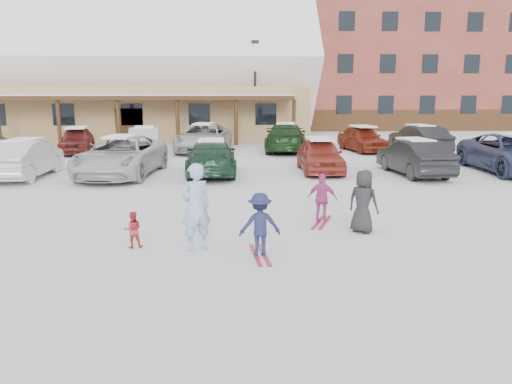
{
  "coord_description": "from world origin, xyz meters",
  "views": [
    {
      "loc": [
        -0.24,
        -10.34,
        3.3
      ],
      "look_at": [
        0.3,
        1.0,
        1.0
      ],
      "focal_mm": 35.0,
      "sensor_mm": 36.0,
      "label": 1
    }
  ],
  "objects_px": {
    "parked_car_10": "(204,138)",
    "parked_car_12": "(362,139)",
    "parked_car_8": "(77,140)",
    "parked_car_3": "(211,158)",
    "adult_skier": "(195,207)",
    "bystander_dark": "(363,201)",
    "parked_car_2": "(121,156)",
    "parked_car_5": "(414,157)",
    "parked_car_9": "(145,140)",
    "child_magenta": "(322,198)",
    "alpine_hotel": "(385,34)",
    "child_navy": "(260,225)",
    "parked_car_1": "(25,159)",
    "parked_car_11": "(286,137)",
    "parked_car_13": "(419,139)",
    "lamp_post": "(255,85)",
    "parked_car_4": "(320,155)",
    "toddler_red": "(133,230)",
    "day_lodge": "(114,82)"
  },
  "relations": [
    {
      "from": "parked_car_10",
      "to": "parked_car_12",
      "type": "height_order",
      "value": "parked_car_10"
    },
    {
      "from": "parked_car_8",
      "to": "parked_car_10",
      "type": "height_order",
      "value": "parked_car_10"
    },
    {
      "from": "parked_car_3",
      "to": "parked_car_10",
      "type": "xyz_separation_m",
      "value": [
        -0.74,
        7.83,
        0.08
      ]
    },
    {
      "from": "adult_skier",
      "to": "bystander_dark",
      "type": "height_order",
      "value": "adult_skier"
    },
    {
      "from": "parked_car_2",
      "to": "parked_car_5",
      "type": "height_order",
      "value": "parked_car_2"
    },
    {
      "from": "bystander_dark",
      "to": "parked_car_9",
      "type": "relative_size",
      "value": 0.35
    },
    {
      "from": "child_magenta",
      "to": "parked_car_5",
      "type": "distance_m",
      "value": 8.77
    },
    {
      "from": "alpine_hotel",
      "to": "child_navy",
      "type": "bearing_deg",
      "value": -109.89
    },
    {
      "from": "adult_skier",
      "to": "parked_car_1",
      "type": "bearing_deg",
      "value": -79.61
    },
    {
      "from": "parked_car_5",
      "to": "parked_car_11",
      "type": "distance_m",
      "value": 9.24
    },
    {
      "from": "parked_car_11",
      "to": "parked_car_1",
      "type": "bearing_deg",
      "value": 43.92
    },
    {
      "from": "parked_car_9",
      "to": "parked_car_13",
      "type": "relative_size",
      "value": 0.95
    },
    {
      "from": "parked_car_11",
      "to": "child_navy",
      "type": "bearing_deg",
      "value": 89.78
    },
    {
      "from": "lamp_post",
      "to": "parked_car_2",
      "type": "relative_size",
      "value": 1.18
    },
    {
      "from": "parked_car_2",
      "to": "parked_car_4",
      "type": "distance_m",
      "value": 8.04
    },
    {
      "from": "parked_car_9",
      "to": "child_navy",
      "type": "bearing_deg",
      "value": 99.01
    },
    {
      "from": "child_navy",
      "to": "parked_car_5",
      "type": "bearing_deg",
      "value": -129.98
    },
    {
      "from": "toddler_red",
      "to": "child_magenta",
      "type": "xyz_separation_m",
      "value": [
        4.4,
        1.83,
        0.24
      ]
    },
    {
      "from": "alpine_hotel",
      "to": "parked_car_2",
      "type": "bearing_deg",
      "value": -123.54
    },
    {
      "from": "lamp_post",
      "to": "parked_car_4",
      "type": "xyz_separation_m",
      "value": [
        2.05,
        -14.11,
        -3.04
      ]
    },
    {
      "from": "toddler_red",
      "to": "parked_car_9",
      "type": "xyz_separation_m",
      "value": [
        -2.55,
        16.58,
        0.32
      ]
    },
    {
      "from": "parked_car_3",
      "to": "parked_car_13",
      "type": "relative_size",
      "value": 1.05
    },
    {
      "from": "alpine_hotel",
      "to": "bystander_dark",
      "type": "height_order",
      "value": "alpine_hotel"
    },
    {
      "from": "adult_skier",
      "to": "parked_car_5",
      "type": "distance_m",
      "value": 12.27
    },
    {
      "from": "child_navy",
      "to": "parked_car_11",
      "type": "distance_m",
      "value": 18.06
    },
    {
      "from": "parked_car_5",
      "to": "parked_car_9",
      "type": "height_order",
      "value": "parked_car_5"
    },
    {
      "from": "alpine_hotel",
      "to": "parked_car_2",
      "type": "relative_size",
      "value": 5.58
    },
    {
      "from": "child_magenta",
      "to": "day_lodge",
      "type": "bearing_deg",
      "value": -45.7
    },
    {
      "from": "parked_car_4",
      "to": "child_navy",
      "type": "bearing_deg",
      "value": -105.43
    },
    {
      "from": "day_lodge",
      "to": "parked_car_3",
      "type": "bearing_deg",
      "value": -66.73
    },
    {
      "from": "lamp_post",
      "to": "parked_car_3",
      "type": "xyz_separation_m",
      "value": [
        -2.42,
        -14.59,
        -3.04
      ]
    },
    {
      "from": "adult_skier",
      "to": "parked_car_13",
      "type": "distance_m",
      "value": 19.79
    },
    {
      "from": "lamp_post",
      "to": "parked_car_13",
      "type": "height_order",
      "value": "lamp_post"
    },
    {
      "from": "toddler_red",
      "to": "parked_car_8",
      "type": "xyz_separation_m",
      "value": [
        -6.24,
        16.94,
        0.3
      ]
    },
    {
      "from": "child_navy",
      "to": "bystander_dark",
      "type": "xyz_separation_m",
      "value": [
        2.53,
        1.6,
        0.1
      ]
    },
    {
      "from": "parked_car_2",
      "to": "parked_car_5",
      "type": "relative_size",
      "value": 1.3
    },
    {
      "from": "parked_car_1",
      "to": "parked_car_4",
      "type": "relative_size",
      "value": 1.11
    },
    {
      "from": "parked_car_3",
      "to": "child_magenta",
      "type": "bearing_deg",
      "value": 110.48
    },
    {
      "from": "child_navy",
      "to": "parked_car_9",
      "type": "relative_size",
      "value": 0.3
    },
    {
      "from": "bystander_dark",
      "to": "parked_car_13",
      "type": "distance_m",
      "value": 16.88
    },
    {
      "from": "toddler_red",
      "to": "parked_car_8",
      "type": "distance_m",
      "value": 18.06
    },
    {
      "from": "day_lodge",
      "to": "parked_car_4",
      "type": "bearing_deg",
      "value": -55.37
    },
    {
      "from": "parked_car_8",
      "to": "parked_car_11",
      "type": "height_order",
      "value": "parked_car_11"
    },
    {
      "from": "parked_car_8",
      "to": "parked_car_1",
      "type": "bearing_deg",
      "value": -97.1
    },
    {
      "from": "day_lodge",
      "to": "parked_car_4",
      "type": "xyz_separation_m",
      "value": [
        12.38,
        -17.93,
        -3.25
      ]
    },
    {
      "from": "child_magenta",
      "to": "parked_car_3",
      "type": "height_order",
      "value": "parked_car_3"
    },
    {
      "from": "adult_skier",
      "to": "parked_car_13",
      "type": "height_order",
      "value": "adult_skier"
    },
    {
      "from": "day_lodge",
      "to": "parked_car_3",
      "type": "xyz_separation_m",
      "value": [
        7.92,
        -18.41,
        -3.25
      ]
    },
    {
      "from": "toddler_red",
      "to": "parked_car_2",
      "type": "xyz_separation_m",
      "value": [
        -2.25,
        9.43,
        0.39
      ]
    },
    {
      "from": "parked_car_5",
      "to": "toddler_red",
      "type": "bearing_deg",
      "value": 38.94
    }
  ]
}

